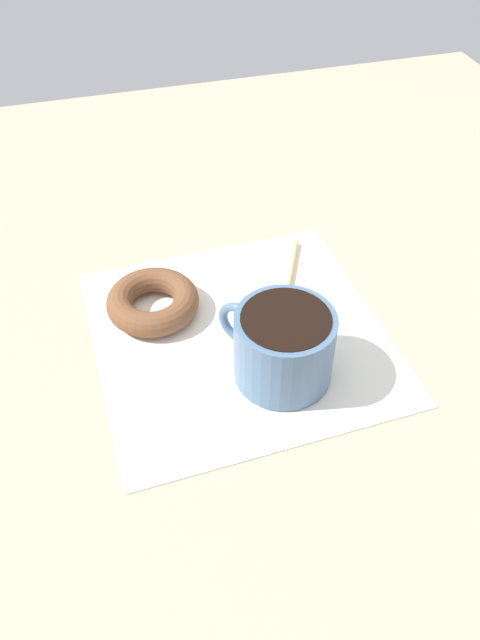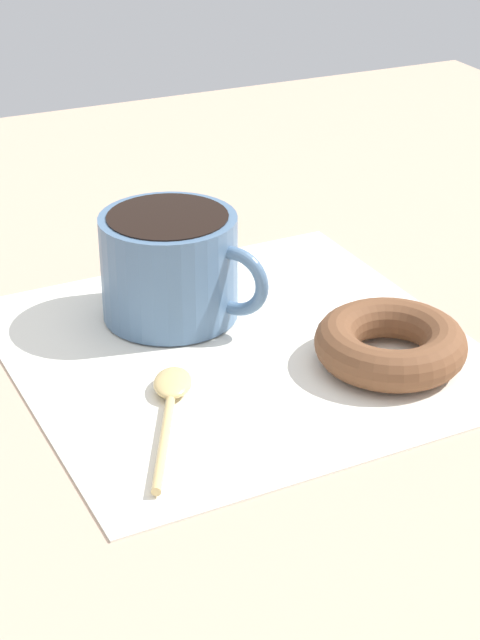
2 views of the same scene
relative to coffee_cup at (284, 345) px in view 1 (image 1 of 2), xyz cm
name	(u,v)px [view 1 (image 1 of 2)]	position (x,y,z in cm)	size (l,w,h in cm)	color
ground_plane	(257,324)	(0.00, -8.34, -5.20)	(120.00, 120.00, 2.00)	tan
napkin	(240,335)	(2.49, -6.21, -4.05)	(29.55, 29.55, 0.30)	white
coffee_cup	(284,345)	(0.00, 0.00, 0.00)	(9.92, 11.06, 7.50)	slate
donut	(153,301)	(10.50, -12.15, -2.52)	(9.93, 9.93, 2.76)	brown
spoon	(287,290)	(-4.34, -10.91, -3.50)	(6.95, 12.09, 0.90)	#D8B772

